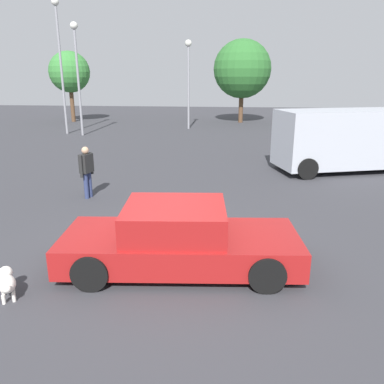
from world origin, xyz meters
name	(u,v)px	position (x,y,z in m)	size (l,w,h in m)	color
ground_plane	(172,260)	(0.00, 0.00, 0.00)	(80.00, 80.00, 0.00)	#38383D
sedan_foreground	(179,240)	(0.19, -0.28, 0.57)	(4.50, 2.18, 1.24)	maroon
dog	(7,282)	(-2.46, -1.60, 0.28)	(0.48, 0.61, 0.45)	white
van_white	(346,139)	(5.36, 8.18, 1.24)	(5.50, 3.42, 2.30)	#B2B7C1
pedestrian	(87,168)	(-3.12, 3.78, 0.91)	(0.34, 0.55, 1.54)	navy
light_post_near	(188,69)	(-1.98, 19.87, 3.99)	(0.44, 0.44, 5.79)	gray
light_post_mid	(59,47)	(-9.37, 16.64, 5.17)	(0.44, 0.44, 7.85)	gray
light_post_far	(77,60)	(-8.13, 16.06, 4.40)	(0.44, 0.44, 6.49)	gray
tree_back_left	(69,72)	(-11.68, 23.17, 3.80)	(3.13, 3.13, 5.39)	brown
tree_back_center	(242,69)	(1.65, 24.07, 4.02)	(4.37, 4.37, 6.22)	brown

